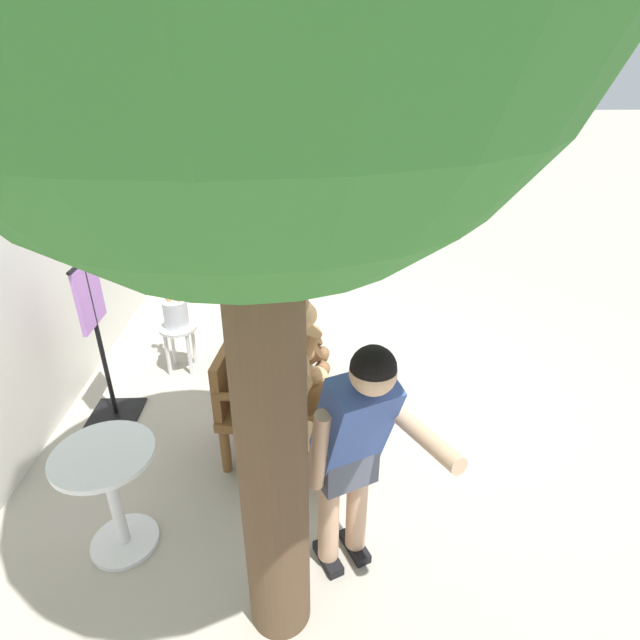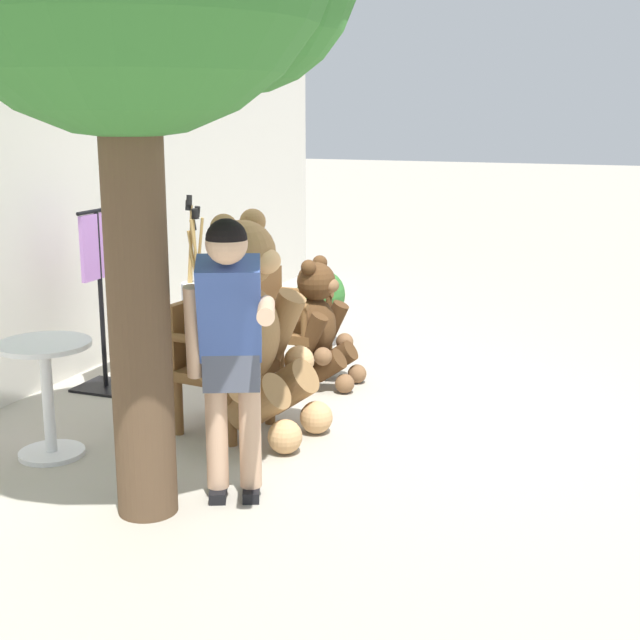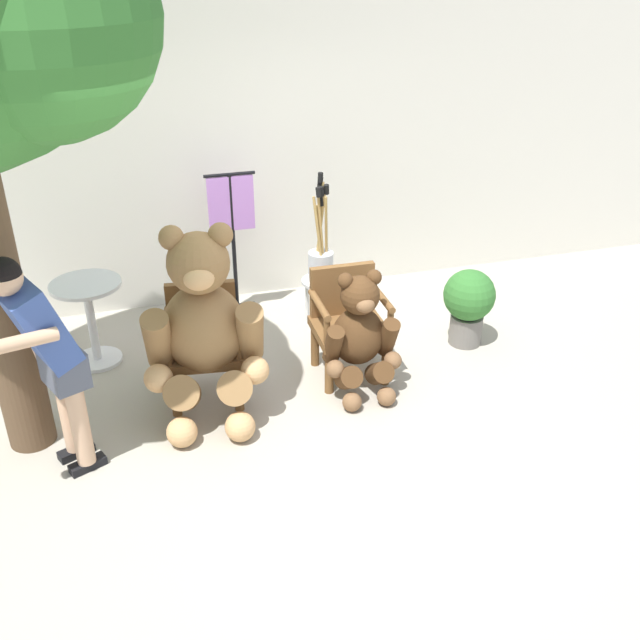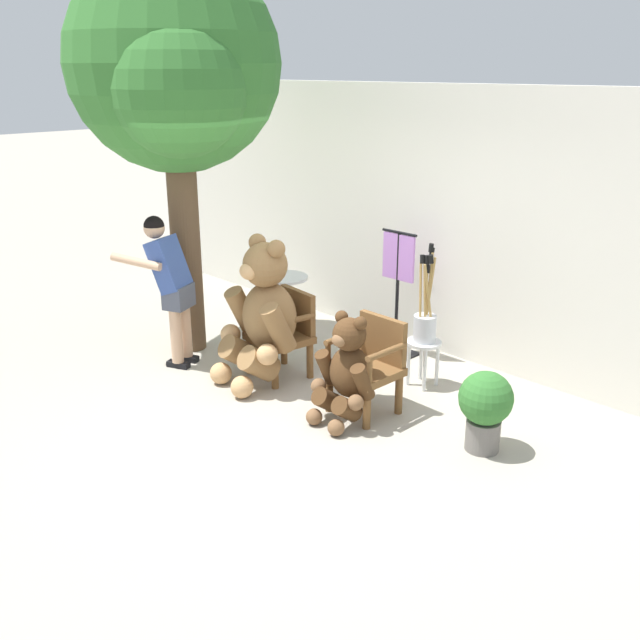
% 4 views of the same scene
% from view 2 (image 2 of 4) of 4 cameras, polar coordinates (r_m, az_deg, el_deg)
% --- Properties ---
extents(ground_plane, '(60.00, 60.00, 0.00)m').
position_cam_2_polar(ground_plane, '(6.26, 1.61, -5.99)').
color(ground_plane, '#A8A091').
extents(back_wall, '(10.00, 0.16, 2.80)m').
position_cam_2_polar(back_wall, '(7.11, -17.02, 7.35)').
color(back_wall, silver).
rests_on(back_wall, ground).
extents(wooden_chair_left, '(0.62, 0.59, 0.86)m').
position_cam_2_polar(wooden_chair_left, '(5.90, -6.69, -2.59)').
color(wooden_chair_left, brown).
rests_on(wooden_chair_left, ground).
extents(wooden_chair_right, '(0.57, 0.53, 0.86)m').
position_cam_2_polar(wooden_chair_right, '(6.89, -2.29, -0.18)').
color(wooden_chair_right, brown).
rests_on(wooden_chair_right, ground).
extents(teddy_bear_large, '(0.89, 0.87, 1.45)m').
position_cam_2_polar(teddy_bear_large, '(5.70, -4.54, -0.50)').
color(teddy_bear_large, olive).
rests_on(teddy_bear_large, ground).
extents(teddy_bear_small, '(0.59, 0.56, 0.99)m').
position_cam_2_polar(teddy_bear_small, '(6.77, -0.01, -0.21)').
color(teddy_bear_small, '#4C3019').
rests_on(teddy_bear_small, ground).
extents(person_visitor, '(0.67, 0.68, 1.56)m').
position_cam_2_polar(person_visitor, '(4.62, -5.75, -1.15)').
color(person_visitor, black).
rests_on(person_visitor, ground).
extents(white_stool, '(0.34, 0.34, 0.46)m').
position_cam_2_polar(white_stool, '(7.26, -7.92, -0.46)').
color(white_stool, silver).
rests_on(white_stool, ground).
extents(brush_bucket, '(0.22, 0.22, 0.96)m').
position_cam_2_polar(brush_bucket, '(7.19, -8.00, 2.04)').
color(brush_bucket, silver).
rests_on(brush_bucket, white_stool).
extents(round_side_table, '(0.56, 0.56, 0.72)m').
position_cam_2_polar(round_side_table, '(5.63, -17.08, -4.04)').
color(round_side_table, silver).
rests_on(round_side_table, ground).
extents(potted_plant, '(0.44, 0.44, 0.68)m').
position_cam_2_polar(potted_plant, '(7.97, 0.05, 1.21)').
color(potted_plant, slate).
rests_on(potted_plant, ground).
extents(clothing_display_stand, '(0.44, 0.40, 1.36)m').
position_cam_2_polar(clothing_display_stand, '(6.83, -13.85, 1.53)').
color(clothing_display_stand, black).
rests_on(clothing_display_stand, ground).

